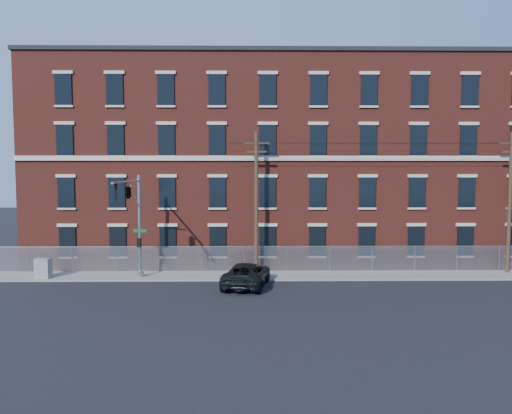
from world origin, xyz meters
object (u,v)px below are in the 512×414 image
object	(u,v)px
traffic_signal_mast	(131,202)
utility_pole_near	(256,200)
utility_cabinet	(43,268)
pickup_truck	(247,274)

from	to	relation	value
traffic_signal_mast	utility_pole_near	bearing A→B (deg)	23.14
utility_pole_near	utility_cabinet	distance (m)	15.28
traffic_signal_mast	utility_cabinet	bearing A→B (deg)	162.79
utility_cabinet	pickup_truck	bearing A→B (deg)	4.85
utility_pole_near	utility_cabinet	bearing A→B (deg)	-174.49
traffic_signal_mast	utility_cabinet	xyz separation A→B (m)	(-6.52, 2.02, -4.60)
pickup_truck	utility_pole_near	bearing A→B (deg)	-91.03
traffic_signal_mast	pickup_truck	world-z (taller)	traffic_signal_mast
traffic_signal_mast	utility_cabinet	size ratio (longest dim) A/B	5.25
traffic_signal_mast	pickup_truck	xyz separation A→B (m)	(7.32, 0.01, -4.64)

